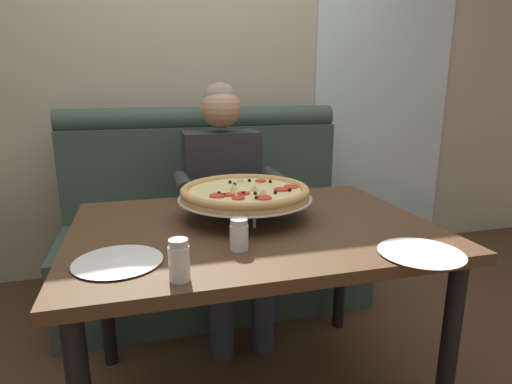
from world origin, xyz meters
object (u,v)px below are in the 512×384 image
object	(u,v)px
pizza	(245,193)
patio_chair	(332,171)
plate_near_left	(421,251)
diner_main	(226,193)
shaker_oregano	(239,237)
dining_table	(253,246)
booth_bench	(213,233)
shaker_parmesan	(179,263)
plate_near_right	(118,260)

from	to	relation	value
pizza	patio_chair	world-z (taller)	pizza
pizza	plate_near_left	world-z (taller)	pizza
diner_main	shaker_oregano	xyz separation A→B (m)	(-0.14, -0.90, 0.09)
dining_table	booth_bench	bearing A→B (deg)	90.00
booth_bench	patio_chair	world-z (taller)	booth_bench
dining_table	shaker_parmesan	xyz separation A→B (m)	(-0.31, -0.39, 0.13)
shaker_parmesan	dining_table	bearing A→B (deg)	52.06
pizza	shaker_parmesan	world-z (taller)	pizza
pizza	shaker_oregano	xyz separation A→B (m)	(-0.10, -0.32, -0.06)
pizza	shaker_oregano	distance (m)	0.34
patio_chair	booth_bench	bearing A→B (deg)	-141.90
diner_main	pizza	size ratio (longest dim) A/B	2.45
shaker_parmesan	booth_bench	bearing A→B (deg)	77.04
booth_bench	plate_near_left	distance (m)	1.46
plate_near_left	pizza	bearing A→B (deg)	129.86
shaker_parmesan	plate_near_right	bearing A→B (deg)	135.29
booth_bench	diner_main	distance (m)	0.41
dining_table	patio_chair	xyz separation A→B (m)	(1.25, 1.92, -0.15)
dining_table	pizza	distance (m)	0.21
dining_table	plate_near_right	distance (m)	0.53
diner_main	plate_near_left	size ratio (longest dim) A/B	4.93
booth_bench	patio_chair	size ratio (longest dim) A/B	1.98
patio_chair	dining_table	bearing A→B (deg)	-123.10
dining_table	diner_main	world-z (taller)	diner_main
diner_main	plate_near_right	bearing A→B (deg)	-118.95
shaker_parmesan	pizza	bearing A→B (deg)	58.44
dining_table	shaker_parmesan	bearing A→B (deg)	-127.94
shaker_parmesan	plate_near_right	distance (m)	0.23
shaker_parmesan	shaker_oregano	world-z (taller)	shaker_parmesan
pizza	dining_table	bearing A→B (deg)	-86.54
diner_main	plate_near_right	xyz separation A→B (m)	(-0.50, -0.91, 0.06)
booth_bench	shaker_parmesan	bearing A→B (deg)	-102.96
shaker_oregano	shaker_parmesan	bearing A→B (deg)	-140.28
patio_chair	shaker_parmesan	bearing A→B (deg)	-123.97
booth_bench	dining_table	bearing A→B (deg)	-90.00
booth_bench	patio_chair	bearing A→B (deg)	38.10
patio_chair	plate_near_left	bearing A→B (deg)	-109.67
diner_main	patio_chair	xyz separation A→B (m)	(1.22, 1.25, -0.19)
booth_bench	diner_main	xyz separation A→B (m)	(0.03, -0.27, 0.31)
shaker_oregano	plate_near_left	bearing A→B (deg)	-19.36
plate_near_left	dining_table	bearing A→B (deg)	135.46
booth_bench	plate_near_right	size ratio (longest dim) A/B	6.64
pizza	shaker_oregano	bearing A→B (deg)	-107.33
booth_bench	patio_chair	xyz separation A→B (m)	(1.25, 0.98, 0.13)
booth_bench	pizza	bearing A→B (deg)	-90.40
booth_bench	shaker_parmesan	xyz separation A→B (m)	(-0.31, -1.33, 0.41)
booth_bench	patio_chair	distance (m)	1.60
plate_near_right	patio_chair	world-z (taller)	patio_chair
diner_main	plate_near_right	size ratio (longest dim) A/B	4.95
diner_main	booth_bench	bearing A→B (deg)	96.88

